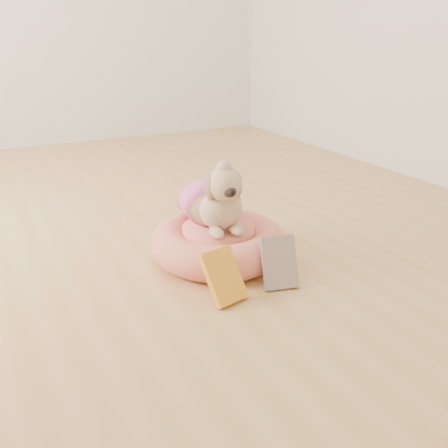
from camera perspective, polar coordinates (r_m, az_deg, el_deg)
name	(u,v)px	position (r m, az deg, el deg)	size (l,w,h in m)	color
floor	(128,235)	(2.45, -10.91, -1.28)	(4.50, 4.50, 0.00)	tan
pet_bed	(219,243)	(2.14, -0.62, -2.16)	(0.58, 0.58, 0.15)	#FF7863
dog	(213,189)	(2.08, -1.22, 3.98)	(0.29, 0.43, 0.31)	brown
book_yellow	(224,276)	(1.82, -0.06, -6.00)	(0.13, 0.03, 0.20)	yellow
book_white	(279,262)	(1.92, 6.33, -4.36)	(0.13, 0.02, 0.21)	white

